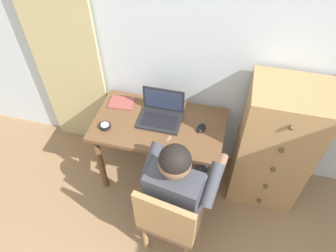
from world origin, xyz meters
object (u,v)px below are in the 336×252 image
object	(u,v)px
chair	(170,218)
notebook_pad	(122,103)
computer_mouse	(201,128)
desk_clock	(105,126)
dresser	(273,146)
laptop	(161,113)
desk	(159,133)
person_seated	(180,184)

from	to	relation	value
chair	notebook_pad	distance (m)	1.05
chair	computer_mouse	size ratio (longest dim) A/B	8.66
desk_clock	notebook_pad	xyz separation A→B (m)	(0.03, 0.29, -0.01)
dresser	laptop	distance (m)	0.94
dresser	chair	size ratio (longest dim) A/B	1.37
dresser	chair	world-z (taller)	dresser
desk	chair	bearing A→B (deg)	-69.04
desk_clock	desk	bearing A→B (deg)	19.25
dresser	person_seated	distance (m)	0.86
computer_mouse	laptop	bearing A→B (deg)	-172.49
desk	chair	size ratio (longest dim) A/B	1.22
person_seated	dresser	bearing A→B (deg)	41.01
dresser	laptop	bearing A→B (deg)	-178.77
desk	dresser	xyz separation A→B (m)	(0.93, 0.09, -0.01)
laptop	computer_mouse	bearing A→B (deg)	-8.57
computer_mouse	notebook_pad	world-z (taller)	computer_mouse
notebook_pad	desk	bearing A→B (deg)	-27.05
desk	person_seated	world-z (taller)	person_seated
chair	laptop	world-z (taller)	laptop
notebook_pad	chair	bearing A→B (deg)	-57.29
person_seated	desk_clock	distance (m)	0.76
laptop	notebook_pad	distance (m)	0.38
desk_clock	dresser	bearing A→B (deg)	9.70
desk	person_seated	distance (m)	0.56
dresser	person_seated	size ratio (longest dim) A/B	1.00
desk	notebook_pad	xyz separation A→B (m)	(-0.37, 0.15, 0.12)
person_seated	notebook_pad	world-z (taller)	person_seated
person_seated	laptop	bearing A→B (deg)	116.83
desk	computer_mouse	xyz separation A→B (m)	(0.34, 0.02, 0.13)
person_seated	computer_mouse	size ratio (longest dim) A/B	11.84
person_seated	laptop	size ratio (longest dim) A/B	3.48
desk	person_seated	bearing A→B (deg)	-59.82
chair	desk_clock	distance (m)	0.87
chair	laptop	distance (m)	0.82
person_seated	notebook_pad	bearing A→B (deg)	135.82
person_seated	desk_clock	bearing A→B (deg)	153.66
chair	person_seated	world-z (taller)	person_seated
laptop	chair	bearing A→B (deg)	-71.00
person_seated	computer_mouse	xyz separation A→B (m)	(0.06, 0.49, 0.07)
desk_clock	notebook_pad	bearing A→B (deg)	83.38
person_seated	notebook_pad	xyz separation A→B (m)	(-0.65, 0.63, 0.06)
laptop	desk_clock	bearing A→B (deg)	-152.89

